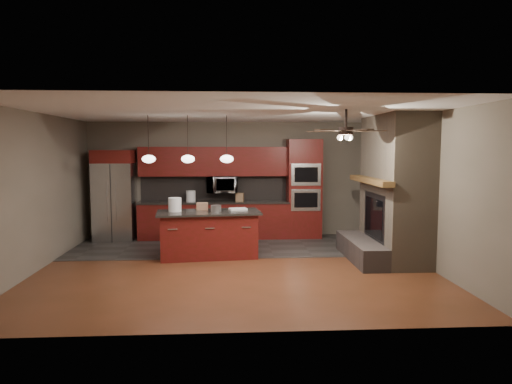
{
  "coord_description": "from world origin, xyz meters",
  "views": [
    {
      "loc": [
        -0.11,
        -8.19,
        2.17
      ],
      "look_at": [
        0.41,
        0.6,
        1.32
      ],
      "focal_mm": 32.0,
      "sensor_mm": 36.0,
      "label": 1
    }
  ],
  "objects": [
    {
      "name": "paint_tray",
      "position": [
        0.07,
        0.99,
        0.94
      ],
      "size": [
        0.39,
        0.31,
        0.03
      ],
      "primitive_type": "cube",
      "rotation": [
        0.0,
        0.0,
        0.22
      ],
      "color": "white",
      "rests_on": "kitchen_island"
    },
    {
      "name": "ceiling",
      "position": [
        0.0,
        0.0,
        2.8
      ],
      "size": [
        7.0,
        6.0,
        0.02
      ],
      "primitive_type": "cube",
      "color": "white",
      "rests_on": "back_wall"
    },
    {
      "name": "pendant_right",
      "position": [
        -0.15,
        0.7,
        1.96
      ],
      "size": [
        0.26,
        0.26,
        0.92
      ],
      "color": "black",
      "rests_on": "ceiling"
    },
    {
      "name": "pendant_center",
      "position": [
        -0.9,
        0.7,
        1.96
      ],
      "size": [
        0.26,
        0.26,
        0.92
      ],
      "color": "black",
      "rests_on": "ceiling"
    },
    {
      "name": "back_cabinetry",
      "position": [
        -0.48,
        2.74,
        0.89
      ],
      "size": [
        3.59,
        0.64,
        2.2
      ],
      "color": "maroon",
      "rests_on": "ground"
    },
    {
      "name": "counter_box",
      "position": [
        0.15,
        2.65,
        1.0
      ],
      "size": [
        0.21,
        0.18,
        0.2
      ],
      "primitive_type": "cube",
      "rotation": [
        0.0,
        0.0,
        -0.22
      ],
      "color": "#8D6949",
      "rests_on": "back_cabinetry"
    },
    {
      "name": "left_wall",
      "position": [
        -3.5,
        0.0,
        1.4
      ],
      "size": [
        0.02,
        6.0,
        2.8
      ],
      "primitive_type": "cube",
      "color": "#71675B",
      "rests_on": "ground"
    },
    {
      "name": "kitchen_island",
      "position": [
        -0.52,
        0.8,
        0.47
      ],
      "size": [
        2.1,
        1.12,
        0.92
      ],
      "rotation": [
        0.0,
        0.0,
        0.1
      ],
      "color": "maroon",
      "rests_on": "ground"
    },
    {
      "name": "microwave",
      "position": [
        -0.27,
        2.75,
        1.3
      ],
      "size": [
        0.73,
        0.41,
        0.5
      ],
      "primitive_type": "imported",
      "color": "silver",
      "rests_on": "back_cabinetry"
    },
    {
      "name": "ground",
      "position": [
        0.0,
        0.0,
        0.0
      ],
      "size": [
        7.0,
        7.0,
        0.0
      ],
      "primitive_type": "plane",
      "color": "brown",
      "rests_on": "ground"
    },
    {
      "name": "refrigerator",
      "position": [
        -2.79,
        2.62,
        1.06
      ],
      "size": [
        0.91,
        0.75,
        2.12
      ],
      "color": "silver",
      "rests_on": "ground"
    },
    {
      "name": "right_wall",
      "position": [
        3.5,
        0.0,
        1.4
      ],
      "size": [
        0.02,
        6.0,
        2.8
      ],
      "primitive_type": "cube",
      "color": "#71675B",
      "rests_on": "ground"
    },
    {
      "name": "back_wall",
      "position": [
        0.0,
        3.0,
        1.4
      ],
      "size": [
        7.0,
        0.02,
        2.8
      ],
      "primitive_type": "cube",
      "color": "#71675B",
      "rests_on": "ground"
    },
    {
      "name": "counter_bucket",
      "position": [
        -1.02,
        2.7,
        1.03
      ],
      "size": [
        0.3,
        0.3,
        0.26
      ],
      "primitive_type": "cylinder",
      "rotation": [
        0.0,
        0.0,
        -0.4
      ],
      "color": "white",
      "rests_on": "back_cabinetry"
    },
    {
      "name": "slate_tile_patch",
      "position": [
        0.0,
        1.8,
        0.01
      ],
      "size": [
        7.0,
        2.4,
        0.01
      ],
      "primitive_type": "cube",
      "color": "#322F2D",
      "rests_on": "ground"
    },
    {
      "name": "ceiling_fan",
      "position": [
        1.8,
        -0.8,
        2.46
      ],
      "size": [
        1.27,
        1.33,
        0.41
      ],
      "color": "black",
      "rests_on": "ceiling"
    },
    {
      "name": "white_bucket",
      "position": [
        -1.18,
        0.82,
        1.06
      ],
      "size": [
        0.27,
        0.27,
        0.27
      ],
      "primitive_type": "cylinder",
      "rotation": [
        0.0,
        0.0,
        -0.04
      ],
      "color": "white",
      "rests_on": "kitchen_island"
    },
    {
      "name": "pendant_left",
      "position": [
        -1.65,
        0.7,
        1.96
      ],
      "size": [
        0.26,
        0.26,
        0.92
      ],
      "color": "black",
      "rests_on": "ceiling"
    },
    {
      "name": "oven_tower",
      "position": [
        1.7,
        2.69,
        1.19
      ],
      "size": [
        0.8,
        0.63,
        2.38
      ],
      "color": "maroon",
      "rests_on": "ground"
    },
    {
      "name": "cardboard_box",
      "position": [
        -0.65,
        1.03,
        0.99
      ],
      "size": [
        0.23,
        0.17,
        0.14
      ],
      "primitive_type": "cube",
      "rotation": [
        0.0,
        0.0,
        0.01
      ],
      "color": "#8F6449",
      "rests_on": "kitchen_island"
    },
    {
      "name": "fireplace_column",
      "position": [
        3.04,
        0.4,
        1.3
      ],
      "size": [
        1.3,
        2.1,
        2.8
      ],
      "color": "#756754",
      "rests_on": "ground"
    },
    {
      "name": "paint_can",
      "position": [
        -0.37,
        0.71,
        0.99
      ],
      "size": [
        0.26,
        0.26,
        0.14
      ],
      "primitive_type": "cylinder",
      "rotation": [
        0.0,
        0.0,
        0.38
      ],
      "color": "#B4B5B9",
      "rests_on": "kitchen_island"
    }
  ]
}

